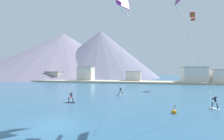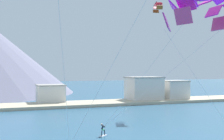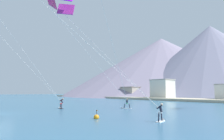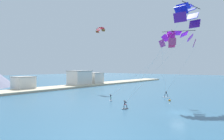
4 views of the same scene
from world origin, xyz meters
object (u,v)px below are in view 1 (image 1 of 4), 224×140
object	(u,v)px
kitesurfer_near_lead	(120,93)
race_marker_buoy	(174,112)
kitesurfer_mid_center	(70,99)
parafoil_kite_distant_high_outer	(193,15)
kitesurfer_near_trail	(214,104)

from	to	relation	value
kitesurfer_near_lead	race_marker_buoy	distance (m)	14.04
kitesurfer_mid_center	parafoil_kite_distant_high_outer	bearing A→B (deg)	48.00
kitesurfer_near_trail	race_marker_buoy	world-z (taller)	kitesurfer_near_trail
kitesurfer_mid_center	parafoil_kite_distant_high_outer	size ratio (longest dim) A/B	0.35
parafoil_kite_distant_high_outer	race_marker_buoy	distance (m)	39.81
race_marker_buoy	parafoil_kite_distant_high_outer	bearing A→B (deg)	70.75
kitesurfer_near_trail	race_marker_buoy	size ratio (longest dim) A/B	1.74
kitesurfer_near_trail	kitesurfer_near_lead	bearing A→B (deg)	150.46
kitesurfer_mid_center	parafoil_kite_distant_high_outer	distance (m)	43.99
race_marker_buoy	kitesurfer_near_lead	bearing A→B (deg)	126.22
kitesurfer_near_trail	kitesurfer_mid_center	world-z (taller)	kitesurfer_near_trail
kitesurfer_near_lead	kitesurfer_near_trail	world-z (taller)	kitesurfer_near_trail
kitesurfer_mid_center	race_marker_buoy	distance (m)	15.00
parafoil_kite_distant_high_outer	race_marker_buoy	size ratio (longest dim) A/B	4.96
kitesurfer_mid_center	race_marker_buoy	bearing A→B (deg)	-11.12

